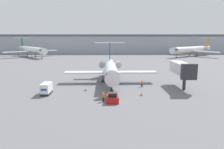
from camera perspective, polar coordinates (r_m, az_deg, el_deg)
The scene contains 12 objects.
ground_plane at distance 40.43m, azimuth 0.21°, elevation -7.13°, with size 600.00×600.00×0.00m, color slate.
terminal_building at distance 158.73m, azimuth -0.59°, elevation 8.04°, with size 180.00×16.80×13.20m.
airplane_main at distance 56.46m, azimuth -0.33°, elevation 1.31°, with size 23.82×25.60×10.07m.
pushback_tug at distance 40.58m, azimuth 0.11°, elevation -6.05°, with size 2.23×4.20×1.86m.
luggage_cart at distance 47.30m, azimuth -16.78°, elevation -3.57°, with size 1.71×3.76×2.34m.
worker_near_tug at distance 40.32m, azimuth -2.32°, elevation -5.83°, with size 0.40×0.24×1.74m.
worker_by_wing at distance 52.49m, azimuth 7.83°, elevation -2.28°, with size 0.40×0.24×1.64m.
traffic_cone_left at distance 48.60m, azimuth -6.92°, elevation -3.92°, with size 0.61×0.61×0.61m.
traffic_cone_right at distance 44.81m, azimuth 7.66°, elevation -5.04°, with size 0.54×0.54×0.74m.
airplane_parked_far_left at distance 135.74m, azimuth -20.23°, elevation 6.05°, with size 26.96×30.97×11.02m.
airplane_parked_far_right at distance 140.63m, azimuth 20.17°, elevation 6.12°, with size 33.82×28.48×10.98m.
jet_bridge at distance 52.88m, azimuth 17.83°, elevation 1.39°, with size 3.20×10.71×6.19m.
Camera 1 is at (-0.72, -38.64, 11.86)m, focal length 35.00 mm.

